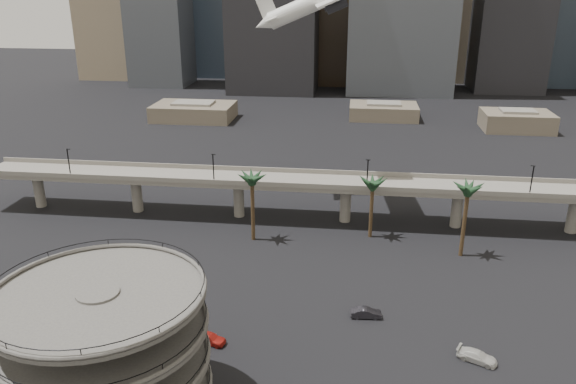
# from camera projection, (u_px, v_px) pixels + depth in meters

# --- Properties ---
(parking_ramp) EXTENTS (22.20, 22.20, 17.35)m
(parking_ramp) POSITION_uv_depth(u_px,v_px,m) (105.00, 345.00, 59.33)
(parking_ramp) COLOR #4C4A47
(parking_ramp) RESTS_ON ground
(overpass) EXTENTS (130.00, 9.30, 14.70)m
(overpass) POSITION_uv_depth(u_px,v_px,m) (292.00, 185.00, 113.55)
(overpass) COLOR slate
(overpass) RESTS_ON ground
(palm_trees) EXTENTS (42.40, 10.40, 14.00)m
(palm_trees) POSITION_uv_depth(u_px,v_px,m) (362.00, 186.00, 100.89)
(palm_trees) COLOR #4D3821
(palm_trees) RESTS_ON ground
(low_buildings) EXTENTS (135.00, 27.50, 6.80)m
(low_buildings) POSITION_uv_depth(u_px,v_px,m) (340.00, 114.00, 195.48)
(low_buildings) COLOR brown
(low_buildings) RESTS_ON ground
(car_a) EXTENTS (4.93, 2.99, 1.57)m
(car_a) POSITION_uv_depth(u_px,v_px,m) (209.00, 338.00, 75.71)
(car_a) COLOR #B42119
(car_a) RESTS_ON ground
(car_b) EXTENTS (4.65, 1.91, 1.50)m
(car_b) POSITION_uv_depth(u_px,v_px,m) (366.00, 313.00, 81.50)
(car_b) COLOR #232127
(car_b) RESTS_ON ground
(car_c) EXTENTS (5.45, 3.99, 1.47)m
(car_c) POSITION_uv_depth(u_px,v_px,m) (477.00, 356.00, 72.05)
(car_c) COLOR beige
(car_c) RESTS_ON ground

